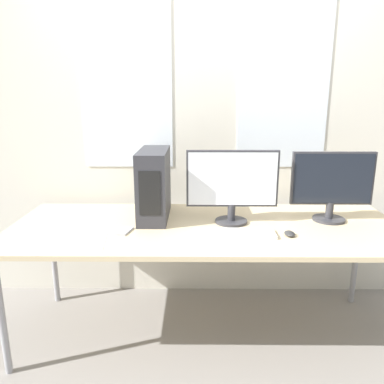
% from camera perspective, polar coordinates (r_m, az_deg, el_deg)
% --- Properties ---
extents(ground_plane, '(14.00, 14.00, 0.00)m').
position_cam_1_polar(ground_plane, '(2.27, 2.37, -27.15)').
color(ground_plane, gray).
extents(wall_back, '(8.00, 0.07, 2.70)m').
position_cam_1_polar(wall_back, '(2.76, 1.95, 11.27)').
color(wall_back, beige).
rests_on(wall_back, ground_plane).
extents(desk, '(2.38, 0.93, 0.74)m').
position_cam_1_polar(desk, '(2.30, 2.18, -6.01)').
color(desk, '#D1BA8E').
rests_on(desk, ground_plane).
extents(pc_tower, '(0.18, 0.48, 0.44)m').
position_cam_1_polar(pc_tower, '(2.40, -5.79, 1.22)').
color(pc_tower, '#2D2D33').
rests_on(pc_tower, desk).
extents(monitor_main, '(0.56, 0.20, 0.45)m').
position_cam_1_polar(monitor_main, '(2.28, 6.14, 1.26)').
color(monitor_main, '#333338').
rests_on(monitor_main, desk).
extents(monitor_right_near, '(0.51, 0.20, 0.44)m').
position_cam_1_polar(monitor_right_near, '(2.47, 20.56, 1.16)').
color(monitor_right_near, '#333338').
rests_on(monitor_right_near, desk).
extents(keyboard, '(0.46, 0.14, 0.02)m').
position_cam_1_polar(keyboard, '(2.14, 6.44, -6.29)').
color(keyboard, silver).
rests_on(keyboard, desk).
extents(mouse, '(0.06, 0.08, 0.02)m').
position_cam_1_polar(mouse, '(2.19, 14.65, -6.16)').
color(mouse, '#2D2D2D').
rests_on(mouse, desk).
extents(cell_phone, '(0.10, 0.14, 0.01)m').
position_cam_1_polar(cell_phone, '(2.22, -10.29, -5.87)').
color(cell_phone, '#99999E').
rests_on(cell_phone, desk).
extents(paper_sheet_left, '(0.25, 0.32, 0.00)m').
position_cam_1_polar(paper_sheet_left, '(2.10, -16.06, -7.51)').
color(paper_sheet_left, white).
rests_on(paper_sheet_left, desk).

